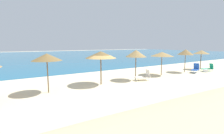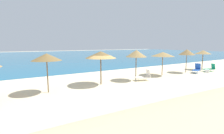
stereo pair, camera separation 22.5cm
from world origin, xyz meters
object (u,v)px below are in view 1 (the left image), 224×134
Objects in this scene: beach_umbrella_3 at (47,57)px; beach_umbrella_5 at (136,54)px; beach_umbrella_7 at (186,52)px; beach_umbrella_6 at (162,54)px; lounge_chair_2 at (208,68)px; beach_umbrella_4 at (101,55)px; lounge_chair_1 at (144,76)px; beach_umbrella_8 at (201,52)px; lounge_chair_3 at (195,69)px; cooler_box at (206,71)px.

beach_umbrella_3 is 0.97× the size of beach_umbrella_5.
beach_umbrella_5 is 8.02m from beach_umbrella_7.
beach_umbrella_5 is at bearing -174.35° from beach_umbrella_6.
lounge_chair_2 is (19.30, -1.09, -2.14)m from beach_umbrella_3.
lounge_chair_1 is at bearing -10.54° from beach_umbrella_4.
beach_umbrella_7 is 7.77m from lounge_chair_1.
lounge_chair_1 is (0.56, -0.57, -2.13)m from beach_umbrella_5.
beach_umbrella_6 is 7.83m from beach_umbrella_8.
beach_umbrella_3 is 1.06× the size of beach_umbrella_8.
beach_umbrella_5 is 4.15m from beach_umbrella_6.
beach_umbrella_4 is 3.68m from beach_umbrella_5.
lounge_chair_2 is at bearing -4.67° from beach_umbrella_4.
lounge_chair_2 is at bearing -3.24° from beach_umbrella_3.
beach_umbrella_7 is at bearing -176.45° from beach_umbrella_8.
lounge_chair_2 is at bearing -115.39° from beach_umbrella_8.
lounge_chair_3 is (12.48, -1.01, -2.05)m from beach_umbrella_4.
beach_umbrella_7 reaches higher than lounge_chair_2.
beach_umbrella_8 is at bearing -2.95° from lounge_chair_2.
lounge_chair_3 is (4.68, -1.20, -1.84)m from beach_umbrella_6.
beach_umbrella_6 is 5.17m from lounge_chair_3.
lounge_chair_2 is 3.64× the size of cooler_box.
beach_umbrella_8 is at bearing -67.37° from lounge_chair_1.
beach_umbrella_5 is 9.08m from lounge_chair_3.
beach_umbrella_7 is at bearing 23.76° from lounge_chair_3.
beach_umbrella_7 reaches higher than beach_umbrella_8.
beach_umbrella_5 reaches higher than beach_umbrella_3.
cooler_box is at bearing -4.16° from beach_umbrella_3.
beach_umbrella_3 is 1.85× the size of lounge_chair_1.
beach_umbrella_3 is 1.79× the size of lounge_chair_2.
beach_umbrella_4 is at bearing -179.44° from beach_umbrella_8.
beach_umbrella_8 is at bearing -86.72° from lounge_chair_3.
cooler_box is (-1.68, -1.61, -2.19)m from beach_umbrella_8.
lounge_chair_3 is at bearing -49.34° from beach_umbrella_7.
beach_umbrella_7 is (16.02, 0.04, -0.05)m from beach_umbrella_3.
lounge_chair_3 is at bearing -5.12° from beach_umbrella_5.
beach_umbrella_3 reaches higher than lounge_chair_3.
beach_umbrella_3 is 8.00m from beach_umbrella_5.
beach_umbrella_6 is 6.72m from cooler_box.
cooler_box is at bearing -5.97° from beach_umbrella_4.
lounge_chair_1 is 10.76m from lounge_chair_2.
beach_umbrella_5 is at bearing 107.35° from lounge_chair_2.
beach_umbrella_7 is (8.02, 0.13, -0.07)m from beach_umbrella_5.
lounge_chair_3 is (8.25, -0.22, 0.07)m from lounge_chair_1.
beach_umbrella_7 is at bearing 0.89° from beach_umbrella_5.
beach_umbrella_8 is at bearing 1.77° from beach_umbrella_5.
lounge_chair_3 is at bearing 162.83° from cooler_box.
lounge_chair_1 is at bearing -164.64° from beach_umbrella_6.
lounge_chair_1 reaches higher than lounge_chair_2.
beach_umbrella_6 is 7.57m from lounge_chair_2.
beach_umbrella_4 is 4.80m from lounge_chair_1.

